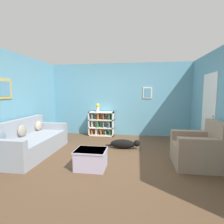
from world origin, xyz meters
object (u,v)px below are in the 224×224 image
coffee_table (91,158)px  vase (98,107)px  couch (31,142)px  recliner_chair (200,150)px  dog (124,144)px  bookshelf (101,124)px

coffee_table → vase: 2.94m
couch → recliner_chair: (3.99, -0.14, 0.05)m
couch → dog: bearing=18.7°
coffee_table → dog: (0.58, 1.39, -0.08)m
recliner_chair → vase: size_ratio=3.27×
coffee_table → vase: bearing=100.0°
couch → coffee_table: couch is taller
couch → vase: (1.25, 2.17, 0.73)m
coffee_table → bookshelf: bearing=97.5°
recliner_chair → dog: recliner_chair is taller
dog → vase: vase is taller
coffee_table → couch: bearing=160.8°
recliner_chair → dog: size_ratio=0.99×
recliner_chair → dog: (-1.67, 0.93, -0.22)m
couch → vase: size_ratio=7.06×
bookshelf → dog: bearing=-55.9°
couch → recliner_chair: size_ratio=2.16×
couch → bookshelf: bearing=58.0°
dog → vase: 1.97m
couch → dog: 2.46m
recliner_chair → vase: bearing=139.8°
couch → vase: bearing=60.1°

